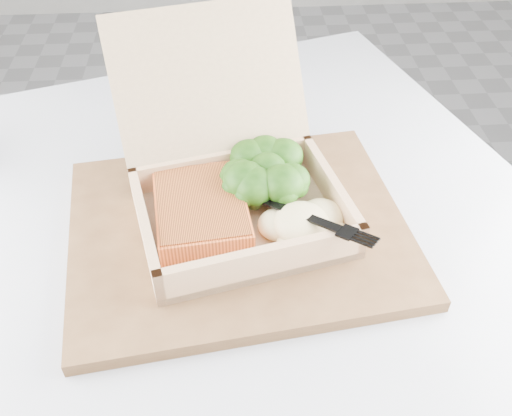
{
  "coord_description": "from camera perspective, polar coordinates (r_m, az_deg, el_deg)",
  "views": [
    {
      "loc": [
        0.37,
        -0.85,
        1.23
      ],
      "look_at": [
        0.4,
        -0.38,
        0.8
      ],
      "focal_mm": 40.0,
      "sensor_mm": 36.0,
      "label": 1
    }
  ],
  "objects": [
    {
      "name": "broccoli_pile",
      "position": [
        0.67,
        1.15,
        3.26
      ],
      "size": [
        0.12,
        0.12,
        0.04
      ],
      "primitive_type": null,
      "color": "#326917",
      "rests_on": "takeout_container"
    },
    {
      "name": "cafe_table",
      "position": [
        0.81,
        -4.47,
        -13.78
      ],
      "size": [
        1.08,
        1.08,
        0.75
      ],
      "rotation": [
        0.0,
        0.0,
        0.3
      ],
      "color": "black",
      "rests_on": "floor"
    },
    {
      "name": "receipt",
      "position": [
        0.81,
        -7.05,
        6.21
      ],
      "size": [
        0.09,
        0.15,
        0.0
      ],
      "primitive_type": "cube",
      "rotation": [
        0.0,
        0.0,
        0.07
      ],
      "color": "white",
      "rests_on": "cafe_table"
    },
    {
      "name": "takeout_container",
      "position": [
        0.66,
        -2.58,
        3.9
      ],
      "size": [
        0.28,
        0.32,
        0.19
      ],
      "rotation": [
        0.0,
        0.0,
        0.23
      ],
      "color": "tan",
      "rests_on": "serving_tray"
    },
    {
      "name": "mashed_potatoes",
      "position": [
        0.62,
        4.55,
        -1.54
      ],
      "size": [
        0.1,
        0.09,
        0.03
      ],
      "primitive_type": "ellipsoid",
      "color": "#F6E89F",
      "rests_on": "takeout_container"
    },
    {
      "name": "serving_tray",
      "position": [
        0.66,
        -1.76,
        -2.14
      ],
      "size": [
        0.42,
        0.35,
        0.02
      ],
      "primitive_type": "cube",
      "rotation": [
        0.0,
        0.0,
        0.13
      ],
      "color": "brown",
      "rests_on": "cafe_table"
    },
    {
      "name": "floor",
      "position": [
        1.54,
        -16.43,
        -13.07
      ],
      "size": [
        4.0,
        4.0,
        0.0
      ],
      "primitive_type": "plane",
      "color": "#9A9AA0",
      "rests_on": "ground"
    },
    {
      "name": "salmon_fillet",
      "position": [
        0.64,
        -5.51,
        -0.22
      ],
      "size": [
        0.11,
        0.14,
        0.03
      ],
      "primitive_type": "cube",
      "rotation": [
        0.0,
        0.0,
        0.11
      ],
      "color": "orange",
      "rests_on": "takeout_container"
    },
    {
      "name": "plastic_fork",
      "position": [
        0.62,
        3.03,
        0.1
      ],
      "size": [
        0.12,
        0.11,
        0.02
      ],
      "rotation": [
        0.0,
        0.0,
        3.97
      ],
      "color": "black",
      "rests_on": "mashed_potatoes"
    }
  ]
}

